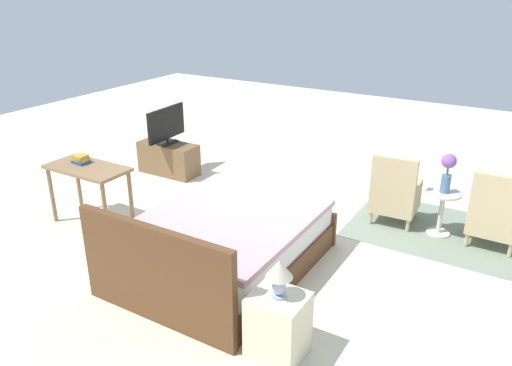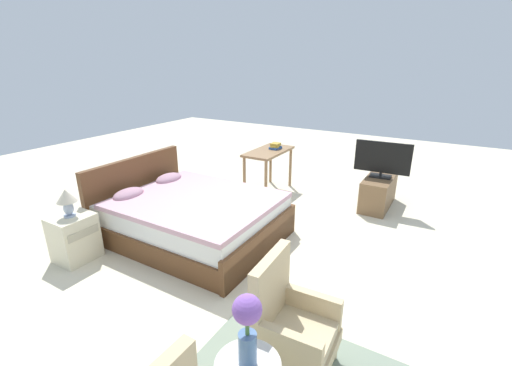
% 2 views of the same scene
% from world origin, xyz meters
% --- Properties ---
extents(ground_plane, '(16.00, 16.00, 0.00)m').
position_xyz_m(ground_plane, '(0.00, 0.00, 0.00)').
color(ground_plane, beige).
extents(floor_rug, '(2.10, 1.50, 0.01)m').
position_xyz_m(floor_rug, '(-1.85, -1.00, 0.00)').
color(floor_rug, gray).
rests_on(floor_rug, ground_plane).
extents(bed, '(1.67, 2.18, 0.96)m').
position_xyz_m(bed, '(-0.04, 1.10, 0.30)').
color(bed, brown).
rests_on(bed, ground_plane).
extents(armchair_by_window_left, '(0.55, 0.55, 0.92)m').
position_xyz_m(armchair_by_window_left, '(-2.42, -0.94, 0.38)').
color(armchair_by_window_left, '#CCB284').
rests_on(armchair_by_window_left, floor_rug).
extents(armchair_by_window_right, '(0.57, 0.57, 0.92)m').
position_xyz_m(armchair_by_window_right, '(-1.27, -0.94, 0.38)').
color(armchair_by_window_right, '#CCB284').
rests_on(armchair_by_window_right, floor_rug).
extents(side_table, '(0.40, 0.40, 0.55)m').
position_xyz_m(side_table, '(-1.85, -0.92, 0.35)').
color(side_table, beige).
rests_on(side_table, ground_plane).
extents(flower_vase, '(0.17, 0.17, 0.48)m').
position_xyz_m(flower_vase, '(-1.85, -0.92, 0.84)').
color(flower_vase, '#4C709E').
rests_on(flower_vase, side_table).
extents(nightstand, '(0.44, 0.41, 0.55)m').
position_xyz_m(nightstand, '(-1.17, 1.91, 0.28)').
color(nightstand, beige).
rests_on(nightstand, ground_plane).
extents(table_lamp, '(0.22, 0.22, 0.33)m').
position_xyz_m(table_lamp, '(-1.17, 1.91, 0.77)').
color(table_lamp, '#9EADC6').
rests_on(table_lamp, nightstand).
extents(tv_stand, '(0.96, 0.40, 0.50)m').
position_xyz_m(tv_stand, '(2.29, -0.83, 0.25)').
color(tv_stand, brown).
rests_on(tv_stand, ground_plane).
extents(tv_flatscreen, '(0.21, 0.84, 0.57)m').
position_xyz_m(tv_flatscreen, '(2.29, -0.83, 0.79)').
color(tv_flatscreen, black).
rests_on(tv_flatscreen, tv_stand).
extents(vanity_desk, '(1.04, 0.52, 0.77)m').
position_xyz_m(vanity_desk, '(1.97, 1.02, 0.65)').
color(vanity_desk, '#8E6B47').
rests_on(vanity_desk, ground_plane).
extents(book_stack, '(0.22, 0.17, 0.10)m').
position_xyz_m(book_stack, '(2.13, 0.97, 0.81)').
color(book_stack, '#284C8E').
rests_on(book_stack, vanity_desk).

